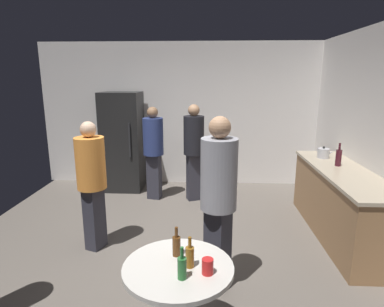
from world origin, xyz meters
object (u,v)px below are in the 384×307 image
(kettle, at_px, (323,153))
(person_in_black_shirt, at_px, (194,145))
(person_in_navy_shirt, at_px, (153,146))
(person_in_gray_shirt, at_px, (219,192))
(foreground_table, at_px, (178,279))
(beer_bottle_amber, at_px, (190,256))
(beer_bottle_brown, at_px, (177,245))
(beer_bottle_green, at_px, (182,267))
(person_in_orange_shirt, at_px, (92,177))
(plastic_cup_red, at_px, (208,266))
(wine_bottle_on_counter, at_px, (339,157))
(refrigerator, at_px, (123,141))

(kettle, xyz_separation_m, person_in_black_shirt, (-1.93, 0.56, -0.02))
(person_in_navy_shirt, height_order, person_in_gray_shirt, person_in_gray_shirt)
(foreground_table, height_order, person_in_gray_shirt, person_in_gray_shirt)
(beer_bottle_amber, xyz_separation_m, beer_bottle_brown, (-0.11, 0.15, 0.00))
(beer_bottle_green, height_order, person_in_orange_shirt, person_in_orange_shirt)
(person_in_navy_shirt, bearing_deg, plastic_cup_red, 27.73)
(beer_bottle_green, bearing_deg, person_in_gray_shirt, 74.15)
(person_in_black_shirt, bearing_deg, person_in_navy_shirt, -113.68)
(foreground_table, bearing_deg, wine_bottle_on_counter, 48.43)
(refrigerator, height_order, person_in_black_shirt, refrigerator)
(refrigerator, bearing_deg, person_in_navy_shirt, -37.57)
(foreground_table, height_order, beer_bottle_brown, beer_bottle_brown)
(beer_bottle_amber, bearing_deg, beer_bottle_green, -107.47)
(beer_bottle_brown, bearing_deg, refrigerator, 110.55)
(beer_bottle_green, bearing_deg, refrigerator, 109.99)
(beer_bottle_amber, xyz_separation_m, plastic_cup_red, (0.13, -0.08, -0.03))
(person_in_orange_shirt, bearing_deg, person_in_gray_shirt, -4.89)
(beer_bottle_brown, relative_size, person_in_black_shirt, 0.14)
(wine_bottle_on_counter, bearing_deg, beer_bottle_green, -129.12)
(foreground_table, height_order, person_in_black_shirt, person_in_black_shirt)
(person_in_gray_shirt, xyz_separation_m, person_in_black_shirt, (-0.34, 2.39, -0.06))
(beer_bottle_amber, relative_size, plastic_cup_red, 2.09)
(refrigerator, distance_m, foreground_table, 3.97)
(beer_bottle_brown, bearing_deg, kettle, 52.34)
(kettle, xyz_separation_m, beer_bottle_brown, (-1.92, -2.49, -0.15))
(kettle, relative_size, beer_bottle_green, 1.06)
(person_in_black_shirt, bearing_deg, plastic_cup_red, -17.27)
(wine_bottle_on_counter, xyz_separation_m, beer_bottle_brown, (-1.96, -2.05, -0.20))
(refrigerator, xyz_separation_m, kettle, (3.26, -1.09, 0.07))
(wine_bottle_on_counter, relative_size, person_in_black_shirt, 0.19)
(beer_bottle_green, relative_size, person_in_black_shirt, 0.14)
(kettle, relative_size, person_in_gray_shirt, 0.14)
(wine_bottle_on_counter, bearing_deg, plastic_cup_red, -127.28)
(foreground_table, distance_m, person_in_navy_shirt, 3.30)
(beer_bottle_green, bearing_deg, foreground_table, 105.20)
(wine_bottle_on_counter, height_order, plastic_cup_red, wine_bottle_on_counter)
(person_in_gray_shirt, bearing_deg, beer_bottle_amber, 25.80)
(plastic_cup_red, height_order, person_in_gray_shirt, person_in_gray_shirt)
(kettle, bearing_deg, person_in_orange_shirt, -159.93)
(wine_bottle_on_counter, bearing_deg, beer_bottle_amber, -130.20)
(wine_bottle_on_counter, distance_m, foreground_table, 2.94)
(kettle, bearing_deg, plastic_cup_red, -121.88)
(person_in_orange_shirt, xyz_separation_m, person_in_navy_shirt, (0.45, 1.70, 0.01))
(wine_bottle_on_counter, distance_m, person_in_navy_shirt, 2.84)
(foreground_table, xyz_separation_m, beer_bottle_green, (0.04, -0.15, 0.19))
(wine_bottle_on_counter, relative_size, person_in_orange_shirt, 0.20)
(kettle, xyz_separation_m, beer_bottle_green, (-1.86, -2.77, -0.15))
(beer_bottle_brown, bearing_deg, plastic_cup_red, -43.50)
(person_in_orange_shirt, relative_size, person_in_black_shirt, 0.96)
(wine_bottle_on_counter, distance_m, person_in_orange_shirt, 3.17)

